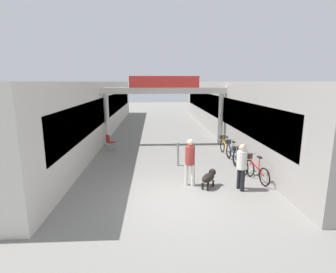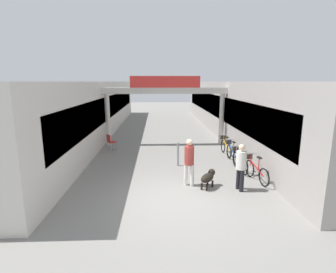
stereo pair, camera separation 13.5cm
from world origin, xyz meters
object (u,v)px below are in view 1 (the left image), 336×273
bicycle_orange_farthest (225,146)px  bicycle_silver_second (239,160)px  bicycle_blue_third (231,152)px  cafe_chair_red_nearer (110,141)px  pedestrian_with_dog (190,159)px  pedestrian_companion (242,164)px  dog_on_leash (209,177)px  bicycle_red_nearest (255,169)px  bollard_post_metal (178,154)px

bicycle_orange_farthest → bicycle_silver_second: bearing=-90.9°
bicycle_blue_third → cafe_chair_red_nearer: bearing=160.8°
bicycle_silver_second → bicycle_blue_third: size_ratio=1.00×
bicycle_silver_second → cafe_chair_red_nearer: bicycle_silver_second is taller
pedestrian_with_dog → cafe_chair_red_nearer: size_ratio=1.93×
cafe_chair_red_nearer → pedestrian_companion: bearing=-45.9°
pedestrian_with_dog → cafe_chair_red_nearer: (-3.65, 5.03, -0.44)m
dog_on_leash → bicycle_orange_farthest: 4.59m
dog_on_leash → cafe_chair_red_nearer: size_ratio=0.94×
bicycle_blue_third → cafe_chair_red_nearer: size_ratio=1.90×
dog_on_leash → bicycle_silver_second: bicycle_silver_second is taller
bicycle_red_nearest → bicycle_orange_farthest: same height
pedestrian_companion → bicycle_orange_farthest: size_ratio=0.97×
bicycle_silver_second → cafe_chair_red_nearer: 6.88m
bicycle_silver_second → bicycle_blue_third: (0.05, 1.30, 0.00)m
pedestrian_with_dog → dog_on_leash: pedestrian_with_dog is taller
pedestrian_with_dog → bicycle_blue_third: bearing=50.9°
dog_on_leash → bicycle_red_nearest: (1.91, 0.64, 0.05)m
bicycle_blue_third → bicycle_silver_second: bearing=-92.2°
bicycle_orange_farthest → bollard_post_metal: size_ratio=1.56×
pedestrian_companion → bicycle_silver_second: size_ratio=0.97×
bicycle_red_nearest → bicycle_blue_third: bearing=94.1°
bollard_post_metal → cafe_chair_red_nearer: 4.39m
bicycle_red_nearest → bicycle_blue_third: 2.52m
dog_on_leash → bicycle_red_nearest: bearing=18.6°
pedestrian_companion → bicycle_orange_farthest: 4.59m
pedestrian_companion → cafe_chair_red_nearer: bearing=134.1°
bicycle_red_nearest → bicycle_silver_second: 1.24m
bicycle_red_nearest → bollard_post_metal: bollard_post_metal is taller
bicycle_blue_third → cafe_chair_red_nearer: (-6.03, 2.10, 0.10)m
cafe_chair_red_nearer → bollard_post_metal: bearing=-38.7°
bicycle_blue_third → cafe_chair_red_nearer: bicycle_blue_third is taller
bicycle_orange_farthest → bollard_post_metal: bollard_post_metal is taller
pedestrian_with_dog → pedestrian_companion: bearing=-16.0°
dog_on_leash → bicycle_blue_third: size_ratio=0.49×
bicycle_red_nearest → bicycle_orange_farthest: bearing=93.1°
pedestrian_with_dog → dog_on_leash: size_ratio=2.06×
pedestrian_companion → bicycle_red_nearest: 1.34m
bicycle_silver_second → cafe_chair_red_nearer: (-5.98, 3.40, 0.10)m
pedestrian_with_dog → cafe_chair_red_nearer: bearing=126.0°
bicycle_silver_second → bollard_post_metal: size_ratio=1.56×
bicycle_orange_farthest → cafe_chair_red_nearer: bicycle_orange_farthest is taller
bicycle_red_nearest → pedestrian_companion: bearing=-133.4°
bicycle_red_nearest → cafe_chair_red_nearer: size_ratio=1.88×
bicycle_red_nearest → bicycle_silver_second: bearing=100.8°
bollard_post_metal → cafe_chair_red_nearer: (-3.43, 2.74, -0.01)m
pedestrian_with_dog → bicycle_red_nearest: 2.65m
pedestrian_with_dog → bicycle_red_nearest: (2.56, 0.42, -0.55)m
dog_on_leash → bicycle_orange_farthest: size_ratio=0.49×
dog_on_leash → bicycle_blue_third: 3.60m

